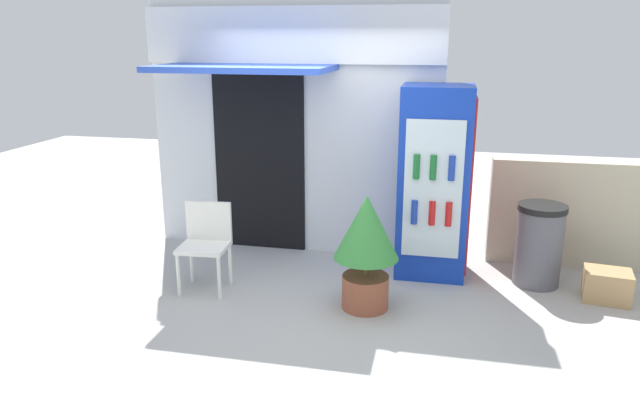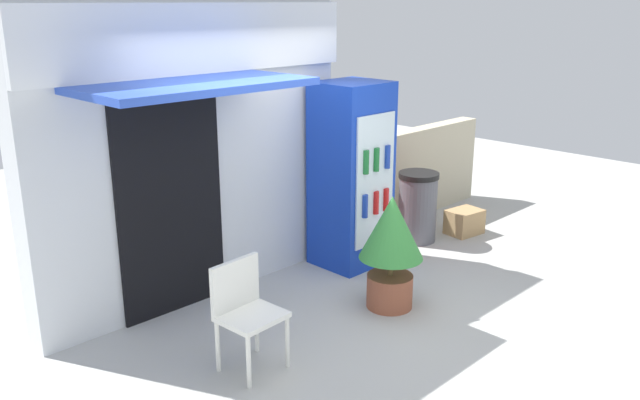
# 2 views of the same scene
# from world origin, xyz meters

# --- Properties ---
(ground) EXTENTS (16.00, 16.00, 0.00)m
(ground) POSITION_xyz_m (0.00, 0.00, 0.00)
(ground) COLOR #B2B2AD
(storefront_building) EXTENTS (3.28, 1.27, 2.94)m
(storefront_building) POSITION_xyz_m (-0.45, 1.56, 1.53)
(storefront_building) COLOR silver
(storefront_building) RESTS_ON ground
(drink_cooler) EXTENTS (0.72, 0.70, 1.95)m
(drink_cooler) POSITION_xyz_m (1.16, 1.07, 0.98)
(drink_cooler) COLOR #1438B2
(drink_cooler) RESTS_ON ground
(plastic_chair) EXTENTS (0.48, 0.43, 0.85)m
(plastic_chair) POSITION_xyz_m (-0.99, 0.21, 0.50)
(plastic_chair) COLOR white
(plastic_chair) RESTS_ON ground
(potted_plant_near_shop) EXTENTS (0.59, 0.59, 1.07)m
(potted_plant_near_shop) POSITION_xyz_m (0.60, 0.08, 0.64)
(potted_plant_near_shop) COLOR #995138
(potted_plant_near_shop) RESTS_ON ground
(trash_bin) EXTENTS (0.47, 0.47, 0.83)m
(trash_bin) POSITION_xyz_m (2.21, 0.98, 0.42)
(trash_bin) COLOR #595960
(trash_bin) RESTS_ON ground
(stone_boundary_wall) EXTENTS (2.45, 0.22, 1.15)m
(stone_boundary_wall) POSITION_xyz_m (2.97, 1.61, 0.58)
(stone_boundary_wall) COLOR beige
(stone_boundary_wall) RESTS_ON ground
(cardboard_box) EXTENTS (0.45, 0.37, 0.30)m
(cardboard_box) POSITION_xyz_m (2.80, 0.71, 0.15)
(cardboard_box) COLOR tan
(cardboard_box) RESTS_ON ground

